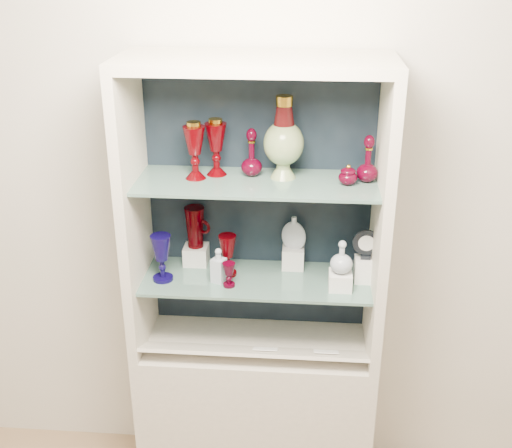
# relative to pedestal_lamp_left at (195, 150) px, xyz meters

# --- Properties ---
(wall_back) EXTENTS (3.50, 0.02, 2.80)m
(wall_back) POSITION_rel_pedestal_lamp_left_xyz_m (0.24, 0.18, -0.18)
(wall_back) COLOR beige
(wall_back) RESTS_ON ground
(cabinet_base) EXTENTS (1.00, 0.40, 0.75)m
(cabinet_base) POSITION_rel_pedestal_lamp_left_xyz_m (0.24, -0.04, -1.21)
(cabinet_base) COLOR beige
(cabinet_base) RESTS_ON ground
(cabinet_back_panel) EXTENTS (0.98, 0.02, 1.15)m
(cabinet_back_panel) POSITION_rel_pedestal_lamp_left_xyz_m (0.24, 0.15, -0.26)
(cabinet_back_panel) COLOR black
(cabinet_back_panel) RESTS_ON cabinet_base
(cabinet_side_left) EXTENTS (0.04, 0.40, 1.15)m
(cabinet_side_left) POSITION_rel_pedestal_lamp_left_xyz_m (-0.24, -0.04, -0.26)
(cabinet_side_left) COLOR beige
(cabinet_side_left) RESTS_ON cabinet_base
(cabinet_side_right) EXTENTS (0.04, 0.40, 1.15)m
(cabinet_side_right) POSITION_rel_pedestal_lamp_left_xyz_m (0.72, -0.04, -0.26)
(cabinet_side_right) COLOR beige
(cabinet_side_right) RESTS_ON cabinet_base
(cabinet_top_cap) EXTENTS (1.00, 0.40, 0.04)m
(cabinet_top_cap) POSITION_rel_pedestal_lamp_left_xyz_m (0.24, -0.04, 0.34)
(cabinet_top_cap) COLOR beige
(cabinet_top_cap) RESTS_ON cabinet_side_left
(shelf_lower) EXTENTS (0.92, 0.34, 0.01)m
(shelf_lower) POSITION_rel_pedestal_lamp_left_xyz_m (0.24, -0.02, -0.54)
(shelf_lower) COLOR slate
(shelf_lower) RESTS_ON cabinet_side_left
(shelf_upper) EXTENTS (0.92, 0.34, 0.01)m
(shelf_upper) POSITION_rel_pedestal_lamp_left_xyz_m (0.24, -0.02, -0.12)
(shelf_upper) COLOR slate
(shelf_upper) RESTS_ON cabinet_side_left
(label_ledge) EXTENTS (0.92, 0.17, 0.09)m
(label_ledge) POSITION_rel_pedestal_lamp_left_xyz_m (0.24, -0.15, -0.80)
(label_ledge) COLOR beige
(label_ledge) RESTS_ON cabinet_base
(label_card_0) EXTENTS (0.10, 0.06, 0.03)m
(label_card_0) POSITION_rel_pedestal_lamp_left_xyz_m (0.53, -0.15, -0.79)
(label_card_0) COLOR white
(label_card_0) RESTS_ON label_ledge
(label_card_1) EXTENTS (0.10, 0.06, 0.03)m
(label_card_1) POSITION_rel_pedestal_lamp_left_xyz_m (0.28, -0.15, -0.79)
(label_card_1) COLOR white
(label_card_1) RESTS_ON label_ledge
(pedestal_lamp_left) EXTENTS (0.10, 0.10, 0.22)m
(pedestal_lamp_left) POSITION_rel_pedestal_lamp_left_xyz_m (0.00, 0.00, 0.00)
(pedestal_lamp_left) COLOR #4A0004
(pedestal_lamp_left) RESTS_ON shelf_upper
(pedestal_lamp_right) EXTENTS (0.11, 0.11, 0.22)m
(pedestal_lamp_right) POSITION_rel_pedestal_lamp_left_xyz_m (0.08, 0.05, -0.00)
(pedestal_lamp_right) COLOR #4A0004
(pedestal_lamp_right) RESTS_ON shelf_upper
(enamel_urn) EXTENTS (0.21, 0.21, 0.32)m
(enamel_urn) POSITION_rel_pedestal_lamp_left_xyz_m (0.34, 0.04, 0.05)
(enamel_urn) COLOR #0A4717
(enamel_urn) RESTS_ON shelf_upper
(ruby_decanter_a) EXTENTS (0.11, 0.11, 0.21)m
(ruby_decanter_a) POSITION_rel_pedestal_lamp_left_xyz_m (0.21, 0.05, -0.01)
(ruby_decanter_a) COLOR #450013
(ruby_decanter_a) RESTS_ON shelf_upper
(ruby_decanter_b) EXTENTS (0.11, 0.11, 0.19)m
(ruby_decanter_b) POSITION_rel_pedestal_lamp_left_xyz_m (0.66, 0.01, -0.01)
(ruby_decanter_b) COLOR #450013
(ruby_decanter_b) RESTS_ON shelf_upper
(lidded_bowl) EXTENTS (0.09, 0.09, 0.08)m
(lidded_bowl) POSITION_rel_pedestal_lamp_left_xyz_m (0.58, -0.02, -0.07)
(lidded_bowl) COLOR #450013
(lidded_bowl) RESTS_ON shelf_upper
(cobalt_goblet) EXTENTS (0.10, 0.10, 0.20)m
(cobalt_goblet) POSITION_rel_pedestal_lamp_left_xyz_m (-0.14, -0.06, -0.43)
(cobalt_goblet) COLOR #0E0642
(cobalt_goblet) RESTS_ON shelf_lower
(ruby_goblet_tall) EXTENTS (0.10, 0.10, 0.18)m
(ruby_goblet_tall) POSITION_rel_pedestal_lamp_left_xyz_m (0.12, 0.00, -0.44)
(ruby_goblet_tall) COLOR #4A0004
(ruby_goblet_tall) RESTS_ON shelf_lower
(ruby_goblet_small) EXTENTS (0.07, 0.07, 0.10)m
(ruby_goblet_small) POSITION_rel_pedestal_lamp_left_xyz_m (0.13, -0.09, -0.48)
(ruby_goblet_small) COLOR #450013
(ruby_goblet_small) RESTS_ON shelf_lower
(riser_ruby_pitcher) EXTENTS (0.10, 0.10, 0.08)m
(riser_ruby_pitcher) POSITION_rel_pedestal_lamp_left_xyz_m (-0.03, 0.10, -0.49)
(riser_ruby_pitcher) COLOR silver
(riser_ruby_pitcher) RESTS_ON shelf_lower
(ruby_pitcher) EXTENTS (0.15, 0.13, 0.18)m
(ruby_pitcher) POSITION_rel_pedestal_lamp_left_xyz_m (-0.03, 0.10, -0.36)
(ruby_pitcher) COLOR #4A0004
(ruby_pitcher) RESTS_ON riser_ruby_pitcher
(clear_square_bottle) EXTENTS (0.07, 0.07, 0.15)m
(clear_square_bottle) POSITION_rel_pedestal_lamp_left_xyz_m (0.09, -0.06, -0.46)
(clear_square_bottle) COLOR #9BA6B3
(clear_square_bottle) RESTS_ON shelf_lower
(riser_flat_flask) EXTENTS (0.09, 0.09, 0.09)m
(riser_flat_flask) POSITION_rel_pedestal_lamp_left_xyz_m (0.38, 0.09, -0.49)
(riser_flat_flask) COLOR silver
(riser_flat_flask) RESTS_ON shelf_lower
(flat_flask) EXTENTS (0.11, 0.07, 0.14)m
(flat_flask) POSITION_rel_pedestal_lamp_left_xyz_m (0.38, 0.09, -0.37)
(flat_flask) COLOR #B5BECA
(flat_flask) RESTS_ON riser_flat_flask
(riser_clear_round_decanter) EXTENTS (0.09, 0.09, 0.07)m
(riser_clear_round_decanter) POSITION_rel_pedestal_lamp_left_xyz_m (0.57, -0.07, -0.50)
(riser_clear_round_decanter) COLOR silver
(riser_clear_round_decanter) RESTS_ON shelf_lower
(clear_round_decanter) EXTENTS (0.12, 0.12, 0.13)m
(clear_round_decanter) POSITION_rel_pedestal_lamp_left_xyz_m (0.57, -0.07, -0.40)
(clear_round_decanter) COLOR #9BA6B3
(clear_round_decanter) RESTS_ON riser_clear_round_decanter
(riser_cameo_medallion) EXTENTS (0.08, 0.08, 0.10)m
(riser_cameo_medallion) POSITION_rel_pedestal_lamp_left_xyz_m (0.67, -0.00, -0.48)
(riser_cameo_medallion) COLOR silver
(riser_cameo_medallion) RESTS_ON shelf_lower
(cameo_medallion) EXTENTS (0.11, 0.04, 0.13)m
(cameo_medallion) POSITION_rel_pedestal_lamp_left_xyz_m (0.67, -0.00, -0.37)
(cameo_medallion) COLOR black
(cameo_medallion) RESTS_ON riser_cameo_medallion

